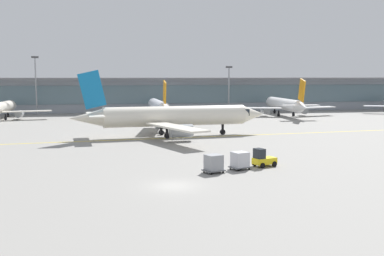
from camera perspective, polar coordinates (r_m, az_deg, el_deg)
The scene contains 11 objects.
ground_plane at distance 43.50m, azimuth -2.26°, elevation -7.13°, with size 400.00×400.00×0.00m, color gray.
taxiway_centreline_stripe at distance 76.22m, azimuth -1.85°, elevation -1.21°, with size 110.00×0.36×0.01m, color yellow.
terminal_concourse at distance 132.56m, azimuth -7.27°, elevation 4.16°, with size 228.72×11.00×9.60m.
gate_airplane_2 at distance 112.84m, azimuth -4.17°, elevation 2.69°, with size 25.76×27.68×9.18m.
gate_airplane_3 at distance 119.57m, azimuth 11.31°, elevation 2.85°, with size 26.78×28.74×9.54m.
taxiing_regional_jet at distance 77.71m, azimuth -2.36°, elevation 1.40°, with size 33.58×31.05×11.12m.
baggage_tug at distance 52.83m, azimuth 8.73°, elevation -3.77°, with size 2.93×2.33×2.10m.
cargo_dolly_lead at distance 50.88m, azimuth 5.93°, elevation -3.94°, with size 2.53×2.24×1.94m.
cargo_dolly_trailing at distance 48.97m, azimuth 2.68°, elevation -4.33°, with size 2.53×2.24×1.94m.
apron_light_mast_1 at distance 126.45m, azimuth -18.68°, elevation 5.27°, with size 1.80×0.36×15.12m.
apron_light_mast_2 at distance 126.71m, azimuth 4.56°, elevation 5.04°, with size 1.80×0.36×12.69m.
Camera 1 is at (-5.34, -41.94, 10.27)m, focal length 43.30 mm.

